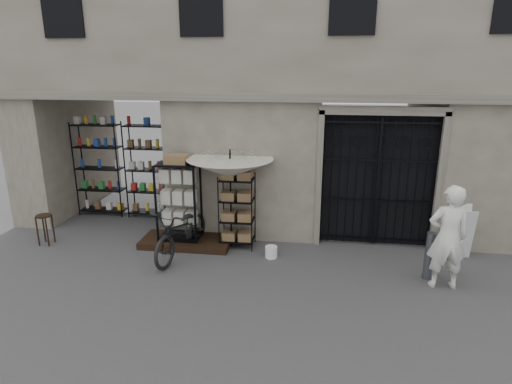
# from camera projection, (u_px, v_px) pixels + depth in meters

# --- Properties ---
(ground) EXTENTS (80.00, 80.00, 0.00)m
(ground) POSITION_uv_depth(u_px,v_px,m) (289.00, 285.00, 7.86)
(ground) COLOR #252529
(ground) RESTS_ON ground
(main_building) EXTENTS (14.00, 4.00, 9.00)m
(main_building) POSITION_uv_depth(u_px,v_px,m) (303.00, 39.00, 10.39)
(main_building) COLOR gray
(main_building) RESTS_ON ground
(shop_recess) EXTENTS (3.00, 1.70, 3.00)m
(shop_recess) POSITION_uv_depth(u_px,v_px,m) (117.00, 165.00, 10.69)
(shop_recess) COLOR black
(shop_recess) RESTS_ON ground
(shop_shelving) EXTENTS (2.70, 0.50, 2.50)m
(shop_shelving) POSITION_uv_depth(u_px,v_px,m) (125.00, 170.00, 11.24)
(shop_shelving) COLOR black
(shop_shelving) RESTS_ON ground
(iron_gate) EXTENTS (2.50, 0.21, 3.00)m
(iron_gate) POSITION_uv_depth(u_px,v_px,m) (376.00, 179.00, 9.37)
(iron_gate) COLOR black
(iron_gate) RESTS_ON ground
(step_platform) EXTENTS (2.00, 0.90, 0.15)m
(step_platform) POSITION_uv_depth(u_px,v_px,m) (187.00, 242.00, 9.63)
(step_platform) COLOR black
(step_platform) RESTS_ON ground
(display_cabinet) EXTENTS (0.88, 0.56, 1.86)m
(display_cabinet) POSITION_uv_depth(u_px,v_px,m) (179.00, 206.00, 9.41)
(display_cabinet) COLOR black
(display_cabinet) RESTS_ON step_platform
(wire_rack) EXTENTS (0.75, 0.55, 1.64)m
(wire_rack) POSITION_uv_depth(u_px,v_px,m) (237.00, 212.00, 9.36)
(wire_rack) COLOR black
(wire_rack) RESTS_ON ground
(market_umbrella) EXTENTS (1.95, 1.98, 2.64)m
(market_umbrella) POSITION_uv_depth(u_px,v_px,m) (230.00, 163.00, 9.06)
(market_umbrella) COLOR black
(market_umbrella) RESTS_ON ground
(white_bucket) EXTENTS (0.33, 0.33, 0.24)m
(white_bucket) POSITION_uv_depth(u_px,v_px,m) (271.00, 252.00, 8.98)
(white_bucket) COLOR white
(white_bucket) RESTS_ON ground
(bicycle) EXTENTS (0.93, 1.21, 2.07)m
(bicycle) POSITION_uv_depth(u_px,v_px,m) (183.00, 255.00, 9.11)
(bicycle) COLOR black
(bicycle) RESTS_ON ground
(wooden_stool) EXTENTS (0.40, 0.40, 0.69)m
(wooden_stool) POSITION_uv_depth(u_px,v_px,m) (45.00, 229.00, 9.59)
(wooden_stool) COLOR black
(wooden_stool) RESTS_ON ground
(steel_bollard) EXTENTS (0.22, 0.22, 0.92)m
(steel_bollard) POSITION_uv_depth(u_px,v_px,m) (429.00, 256.00, 8.00)
(steel_bollard) COLOR slate
(steel_bollard) RESTS_ON ground
(shopkeeper) EXTENTS (0.84, 1.97, 0.46)m
(shopkeeper) POSITION_uv_depth(u_px,v_px,m) (441.00, 286.00, 7.84)
(shopkeeper) COLOR white
(shopkeeper) RESTS_ON ground
(easel_sign) EXTENTS (0.57, 0.64, 1.08)m
(easel_sign) POSITION_uv_depth(u_px,v_px,m) (458.00, 231.00, 8.92)
(easel_sign) COLOR silver
(easel_sign) RESTS_ON ground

